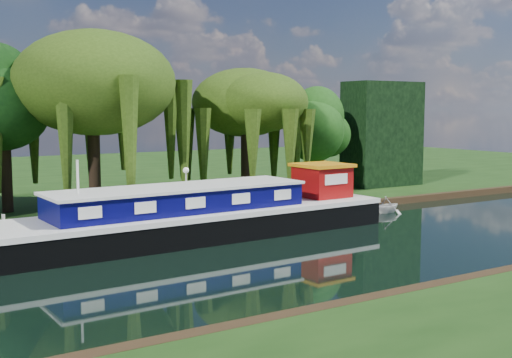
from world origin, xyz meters
TOP-DOWN VIEW (x-y plane):
  - ground at (0.00, 0.00)m, footprint 120.00×120.00m
  - far_bank at (0.00, 34.00)m, footprint 120.00×52.00m
  - dutch_barge at (-1.18, 5.12)m, footprint 20.67×5.50m
  - narrowboat at (4.79, 5.86)m, footprint 10.36×1.96m
  - white_cruiser at (11.90, 5.78)m, footprint 2.44×2.20m
  - willow_left at (-3.86, 13.77)m, footprint 8.30×8.30m
  - willow_right at (6.28, 13.32)m, footprint 6.40×6.40m
  - tree_far_mid at (-8.47, 15.53)m, footprint 5.51×5.51m
  - tree_far_right at (13.06, 13.97)m, footprint 3.95×3.95m
  - conifer_hedge at (19.00, 14.00)m, footprint 6.00×3.00m
  - lamppost at (0.50, 10.50)m, footprint 0.36×0.36m
  - mooring_posts at (-0.50, 8.40)m, footprint 19.16×0.16m

SIDE VIEW (x-z plane):
  - ground at x=0.00m, z-range 0.00..0.00m
  - white_cruiser at x=11.90m, z-range -0.57..0.57m
  - far_bank at x=0.00m, z-range 0.00..0.45m
  - narrowboat at x=4.79m, z-range -0.22..1.29m
  - mooring_posts at x=-0.50m, z-range 0.45..1.45m
  - dutch_barge at x=-1.18m, z-range -1.09..3.23m
  - lamppost at x=0.50m, z-range 1.14..3.70m
  - conifer_hedge at x=19.00m, z-range 0.45..8.45m
  - tree_far_right at x=13.06m, z-range 1.68..8.14m
  - willow_right at x=6.28m, z-range 2.24..10.03m
  - tree_far_mid at x=-8.47m, z-range 2.16..11.18m
  - willow_left at x=-3.86m, z-range 2.70..12.65m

